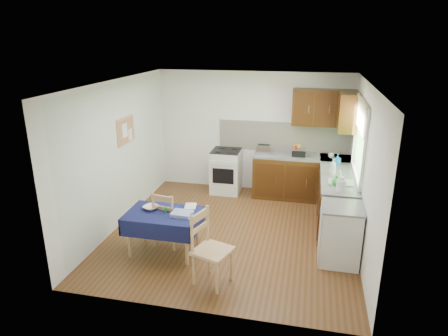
% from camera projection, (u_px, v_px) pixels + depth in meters
% --- Properties ---
extents(floor, '(4.20, 4.20, 0.00)m').
position_uv_depth(floor, '(233.00, 232.00, 6.78)').
color(floor, '#483213').
rests_on(floor, ground).
extents(ceiling, '(4.00, 4.20, 0.02)m').
position_uv_depth(ceiling, '(234.00, 83.00, 5.98)').
color(ceiling, white).
rests_on(ceiling, wall_back).
extents(wall_back, '(4.00, 0.02, 2.50)m').
position_uv_depth(wall_back, '(253.00, 132.00, 8.33)').
color(wall_back, silver).
rests_on(wall_back, ground).
extents(wall_front, '(4.00, 0.02, 2.50)m').
position_uv_depth(wall_front, '(196.00, 218.00, 4.44)').
color(wall_front, silver).
rests_on(wall_front, ground).
extents(wall_left, '(0.02, 4.20, 2.50)m').
position_uv_depth(wall_left, '(118.00, 155.00, 6.79)').
color(wall_left, silver).
rests_on(wall_left, ground).
extents(wall_right, '(0.02, 4.20, 2.50)m').
position_uv_depth(wall_right, '(364.00, 171.00, 5.97)').
color(wall_right, silver).
rests_on(wall_right, ground).
extents(base_cabinets, '(1.90, 2.30, 0.86)m').
position_uv_depth(base_cabinets, '(316.00, 188.00, 7.53)').
color(base_cabinets, '#371E09').
rests_on(base_cabinets, ground).
extents(worktop_back, '(1.90, 0.60, 0.04)m').
position_uv_depth(worktop_back, '(302.00, 157.00, 7.95)').
color(worktop_back, slate).
rests_on(worktop_back, base_cabinets).
extents(worktop_right, '(0.60, 1.70, 0.04)m').
position_uv_depth(worktop_right, '(339.00, 178.00, 6.75)').
color(worktop_right, slate).
rests_on(worktop_right, base_cabinets).
extents(worktop_corner, '(0.60, 0.60, 0.04)m').
position_uv_depth(worktop_corner, '(336.00, 159.00, 7.82)').
color(worktop_corner, slate).
rests_on(worktop_corner, base_cabinets).
extents(splashback, '(2.70, 0.02, 0.60)m').
position_uv_depth(splashback, '(284.00, 136.00, 8.19)').
color(splashback, white).
rests_on(splashback, wall_back).
extents(upper_cabinets, '(1.20, 0.85, 0.70)m').
position_uv_depth(upper_cabinets, '(331.00, 109.00, 7.54)').
color(upper_cabinets, '#371E09').
rests_on(upper_cabinets, wall_back).
extents(stove, '(0.60, 0.61, 0.92)m').
position_uv_depth(stove, '(226.00, 171.00, 8.40)').
color(stove, silver).
rests_on(stove, ground).
extents(window, '(0.04, 1.48, 1.26)m').
position_uv_depth(window, '(360.00, 134.00, 6.50)').
color(window, '#285221').
rests_on(window, wall_right).
extents(fridge, '(0.58, 0.60, 0.89)m').
position_uv_depth(fridge, '(340.00, 234.00, 5.78)').
color(fridge, silver).
rests_on(fridge, ground).
extents(corkboard, '(0.04, 0.62, 0.47)m').
position_uv_depth(corkboard, '(126.00, 131.00, 6.95)').
color(corkboard, tan).
rests_on(corkboard, wall_left).
extents(dining_table, '(1.10, 0.74, 0.66)m').
position_uv_depth(dining_table, '(163.00, 219.00, 6.00)').
color(dining_table, '#0E0F39').
rests_on(dining_table, ground).
extents(chair_far, '(0.47, 0.47, 0.92)m').
position_uv_depth(chair_far, '(167.00, 217.00, 6.22)').
color(chair_far, tan).
rests_on(chair_far, ground).
extents(chair_near, '(0.57, 0.57, 1.02)m').
position_uv_depth(chair_near, '(209.00, 246.00, 5.26)').
color(chair_near, tan).
rests_on(chair_near, ground).
extents(toaster, '(0.27, 0.16, 0.21)m').
position_uv_depth(toaster, '(264.00, 149.00, 8.04)').
color(toaster, '#B6B6BB').
rests_on(toaster, worktop_back).
extents(sandwich_press, '(0.27, 0.23, 0.15)m').
position_uv_depth(sandwich_press, '(299.00, 152.00, 7.90)').
color(sandwich_press, black).
rests_on(sandwich_press, worktop_back).
extents(sauce_bottle, '(0.05, 0.05, 0.23)m').
position_uv_depth(sauce_bottle, '(296.00, 151.00, 7.85)').
color(sauce_bottle, red).
rests_on(sauce_bottle, worktop_back).
extents(yellow_packet, '(0.14, 0.10, 0.18)m').
position_uv_depth(yellow_packet, '(297.00, 149.00, 8.06)').
color(yellow_packet, gold).
rests_on(yellow_packet, worktop_back).
extents(dish_rack, '(0.40, 0.30, 0.19)m').
position_uv_depth(dish_rack, '(341.00, 182.00, 6.47)').
color(dish_rack, '#98999E').
rests_on(dish_rack, worktop_right).
extents(kettle, '(0.15, 0.15, 0.25)m').
position_uv_depth(kettle, '(341.00, 184.00, 6.11)').
color(kettle, silver).
rests_on(kettle, worktop_right).
extents(cup, '(0.15, 0.15, 0.09)m').
position_uv_depth(cup, '(331.00, 156.00, 7.78)').
color(cup, white).
rests_on(cup, worktop_back).
extents(soap_bottle_a, '(0.16, 0.16, 0.29)m').
position_uv_depth(soap_bottle_a, '(333.00, 167.00, 6.83)').
color(soap_bottle_a, silver).
rests_on(soap_bottle_a, worktop_right).
extents(soap_bottle_b, '(0.13, 0.13, 0.21)m').
position_uv_depth(soap_bottle_b, '(337.00, 160.00, 7.34)').
color(soap_bottle_b, blue).
rests_on(soap_bottle_b, worktop_right).
extents(soap_bottle_c, '(0.16, 0.16, 0.17)m').
position_uv_depth(soap_bottle_c, '(336.00, 180.00, 6.35)').
color(soap_bottle_c, green).
rests_on(soap_bottle_c, worktop_right).
extents(plate_bowl, '(0.29, 0.29, 0.05)m').
position_uv_depth(plate_bowl, '(151.00, 208.00, 6.08)').
color(plate_bowl, '#F9E9CC').
rests_on(plate_bowl, dining_table).
extents(book, '(0.22, 0.27, 0.02)m').
position_uv_depth(book, '(185.00, 206.00, 6.17)').
color(book, white).
rests_on(book, dining_table).
extents(spice_jar, '(0.04, 0.04, 0.08)m').
position_uv_depth(spice_jar, '(166.00, 210.00, 5.97)').
color(spice_jar, '#258A2A').
rests_on(spice_jar, dining_table).
extents(tea_towel, '(0.31, 0.25, 0.05)m').
position_uv_depth(tea_towel, '(182.00, 214.00, 5.87)').
color(tea_towel, '#2A449A').
rests_on(tea_towel, dining_table).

